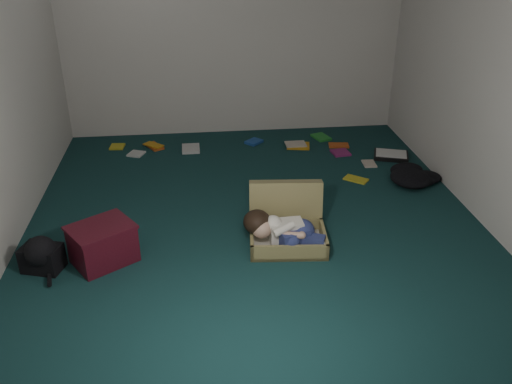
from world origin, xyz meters
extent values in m
plane|color=#123435|center=(0.00, 0.00, 0.00)|extent=(4.50, 4.50, 0.00)
plane|color=silver|center=(0.00, 2.25, 1.30)|extent=(4.50, 0.00, 4.50)
plane|color=silver|center=(0.00, -2.25, 1.30)|extent=(4.50, 0.00, 4.50)
plane|color=silver|center=(2.00, 0.00, 1.30)|extent=(0.00, 4.50, 4.50)
cube|color=olive|center=(0.22, -0.48, 0.07)|extent=(0.66, 0.50, 0.14)
cube|color=beige|center=(0.22, -0.48, 0.04)|extent=(0.60, 0.44, 0.02)
cube|color=olive|center=(0.25, -0.20, 0.22)|extent=(0.64, 0.24, 0.46)
cube|color=white|center=(0.21, -0.50, 0.15)|extent=(0.27, 0.16, 0.20)
sphere|color=tan|center=(0.00, -0.51, 0.21)|extent=(0.17, 0.17, 0.17)
ellipsoid|color=black|center=(-0.03, -0.46, 0.24)|extent=(0.22, 0.23, 0.19)
ellipsoid|color=navy|center=(0.34, -0.50, 0.15)|extent=(0.20, 0.23, 0.19)
cube|color=navy|center=(0.26, -0.59, 0.14)|extent=(0.25, 0.18, 0.12)
cube|color=navy|center=(0.39, -0.61, 0.12)|extent=(0.24, 0.18, 0.10)
sphere|color=white|center=(0.48, -0.60, 0.10)|extent=(0.10, 0.10, 0.10)
sphere|color=white|center=(0.47, -0.66, 0.10)|extent=(0.09, 0.09, 0.09)
cylinder|color=tan|center=(0.24, -0.62, 0.19)|extent=(0.17, 0.07, 0.06)
cube|color=#440D19|center=(-1.25, -0.53, 0.15)|extent=(0.56, 0.54, 0.30)
cube|color=#440D19|center=(-1.25, -0.53, 0.31)|extent=(0.59, 0.56, 0.02)
cube|color=black|center=(1.69, 1.21, 0.02)|extent=(0.44, 0.38, 0.05)
cube|color=white|center=(1.69, 1.21, 0.05)|extent=(0.40, 0.34, 0.01)
cube|color=gold|center=(-1.42, 1.86, 0.01)|extent=(0.21, 0.16, 0.02)
cube|color=#C04E19|center=(-0.98, 1.82, 0.01)|extent=(0.26, 0.25, 0.02)
cube|color=silver|center=(-0.56, 1.68, 0.01)|extent=(0.21, 0.24, 0.02)
cube|color=#1C4998|center=(0.20, 1.82, 0.01)|extent=(0.22, 0.25, 0.02)
cube|color=orange|center=(0.71, 1.64, 0.01)|extent=(0.26, 0.24, 0.02)
cube|color=#25882D|center=(1.04, 1.88, 0.01)|extent=(0.22, 0.17, 0.02)
cube|color=#872164|center=(1.15, 1.38, 0.01)|extent=(0.26, 0.26, 0.02)
cube|color=beige|center=(1.39, 1.05, 0.01)|extent=(0.19, 0.24, 0.02)
cube|color=gold|center=(1.14, 0.68, 0.01)|extent=(0.23, 0.26, 0.02)
cube|color=#C04E19|center=(1.19, 1.60, 0.01)|extent=(0.26, 0.24, 0.02)
cube|color=silver|center=(-1.18, 1.62, 0.01)|extent=(0.23, 0.19, 0.02)
camera|label=1|loc=(-0.46, -4.21, 2.44)|focal=38.00mm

